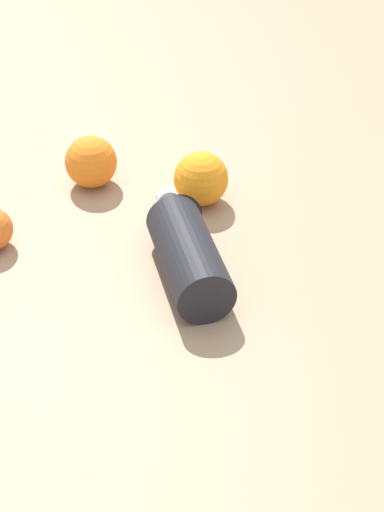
# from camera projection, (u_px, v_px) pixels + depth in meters

# --- Properties ---
(ground_plane) EXTENTS (2.40, 2.40, 0.00)m
(ground_plane) POSITION_uv_depth(u_px,v_px,m) (196.00, 291.00, 1.01)
(ground_plane) COLOR #9E7F60
(water_bottle) EXTENTS (0.10, 0.25, 0.07)m
(water_bottle) POSITION_uv_depth(u_px,v_px,m) (188.00, 246.00, 1.02)
(water_bottle) COLOR black
(water_bottle) RESTS_ON ground_plane
(orange_0) EXTENTS (0.08, 0.08, 0.08)m
(orange_0) POSITION_uv_depth(u_px,v_px,m) (91.00, 162.00, 1.19)
(orange_0) COLOR orange
(orange_0) RESTS_ON ground_plane
(orange_2) EXTENTS (0.08, 0.08, 0.08)m
(orange_2) POSITION_uv_depth(u_px,v_px,m) (201.00, 179.00, 1.15)
(orange_2) COLOR orange
(orange_2) RESTS_ON ground_plane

